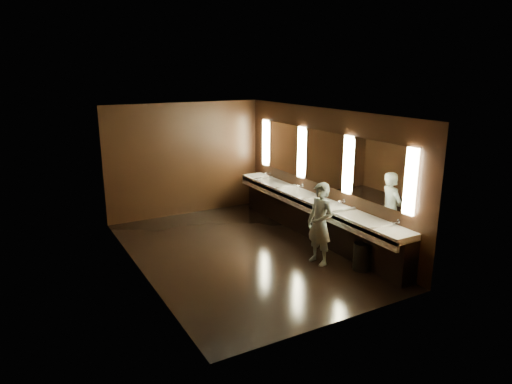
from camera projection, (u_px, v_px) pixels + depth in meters
floor at (241, 253)px, 9.19m from camera, size 6.00×6.00×0.00m
ceiling at (240, 112)px, 8.45m from camera, size 4.00×6.00×0.02m
wall_back at (185, 159)px, 11.35m from camera, size 4.00×0.02×2.80m
wall_front at (341, 232)px, 6.29m from camera, size 4.00×0.02×2.80m
wall_left at (138, 199)px, 7.88m from camera, size 0.02×6.00×2.80m
wall_right at (323, 174)px, 9.76m from camera, size 0.02×6.00×2.80m
sink_counter at (314, 216)px, 9.90m from camera, size 0.55×5.40×1.01m
mirror_band at (323, 158)px, 9.66m from camera, size 0.06×5.03×1.15m
person at (320, 224)px, 8.51m from camera, size 0.46×0.62×1.57m
trash_bin at (362, 256)px, 8.36m from camera, size 0.42×0.42×0.51m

